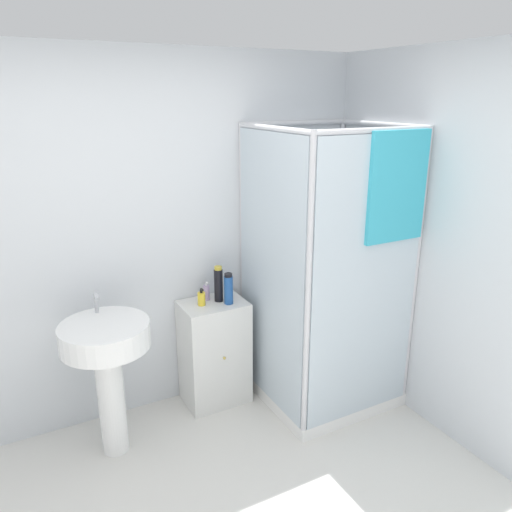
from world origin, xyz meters
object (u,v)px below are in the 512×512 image
(sink, at_px, (107,357))
(lotion_bottle_white, at_px, (207,292))
(soap_dispenser, at_px, (201,298))
(shampoo_bottle_tall_black, at_px, (218,284))
(shampoo_bottle_blue, at_px, (228,289))

(sink, bearing_deg, lotion_bottle_white, 19.95)
(sink, bearing_deg, soap_dispenser, 16.76)
(shampoo_bottle_tall_black, height_order, lotion_bottle_white, shampoo_bottle_tall_black)
(sink, height_order, soap_dispenser, sink)
(lotion_bottle_white, bearing_deg, sink, -160.05)
(soap_dispenser, relative_size, shampoo_bottle_tall_black, 0.48)
(sink, bearing_deg, shampoo_bottle_blue, 9.50)
(sink, xyz_separation_m, soap_dispenser, (0.71, 0.22, 0.16))
(soap_dispenser, distance_m, shampoo_bottle_blue, 0.20)
(soap_dispenser, height_order, shampoo_bottle_tall_black, shampoo_bottle_tall_black)
(sink, distance_m, lotion_bottle_white, 0.85)
(lotion_bottle_white, bearing_deg, soap_dispenser, -134.41)
(shampoo_bottle_tall_black, xyz_separation_m, lotion_bottle_white, (-0.07, 0.06, -0.07))
(sink, xyz_separation_m, lotion_bottle_white, (0.78, 0.28, 0.17))
(shampoo_bottle_tall_black, bearing_deg, soap_dispenser, -174.98)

